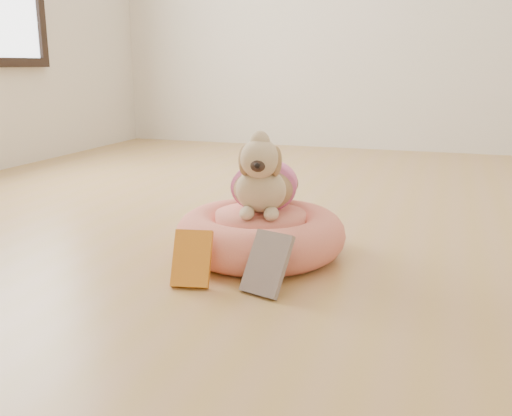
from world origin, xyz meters
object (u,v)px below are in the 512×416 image
(pet_bed, at_px, (260,234))
(dog, at_px, (264,169))
(book_yellow, at_px, (192,259))
(book_white, at_px, (267,264))

(pet_bed, relative_size, dog, 1.47)
(book_yellow, bearing_deg, pet_bed, 60.44)
(pet_bed, height_order, book_white, book_white)
(book_yellow, height_order, book_white, book_white)
(book_yellow, bearing_deg, dog, 61.99)
(book_yellow, relative_size, book_white, 0.92)
(dog, relative_size, book_white, 2.12)
(pet_bed, distance_m, book_yellow, 0.36)
(book_white, bearing_deg, pet_bed, 127.92)
(pet_bed, relative_size, book_yellow, 3.39)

